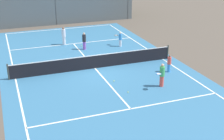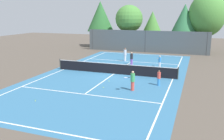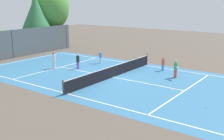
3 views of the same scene
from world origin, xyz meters
name	(u,v)px [view 3 (image 3 of 3)]	position (x,y,z in m)	size (l,w,h in m)	color
ground_plane	(113,77)	(0.00, 0.00, 0.00)	(80.00, 80.00, 0.00)	brown
court_surface	(113,77)	(0.00, 0.00, 0.00)	(13.00, 25.00, 0.01)	teal
tennis_net	(113,71)	(0.00, 0.00, 0.51)	(11.90, 0.10, 1.10)	#333833
perimeter_fence	(12,44)	(0.00, 14.00, 1.60)	(18.00, 0.12, 3.20)	#515B60
tree_2	(51,8)	(8.21, 16.52, 5.44)	(5.13, 5.04, 8.52)	brown
tree_4	(36,13)	(5.22, 16.02, 4.87)	(3.76, 3.76, 6.97)	brown
player_0	(78,61)	(0.49, 4.51, 0.74)	(0.31, 0.31, 1.45)	purple
player_1	(100,57)	(3.64, 4.27, 0.67)	(0.56, 0.85, 1.28)	silver
player_2	(176,69)	(2.97, -4.38, 0.78)	(0.83, 0.75, 1.50)	#E54C3F
player_3	(54,60)	(-0.83, 6.40, 0.81)	(0.34, 0.34, 1.59)	silver
player_4	(163,64)	(4.62, -2.42, 0.64)	(0.27, 0.27, 1.24)	#388CD8
ball_crate	(115,71)	(1.25, 0.64, 0.18)	(0.47, 0.30, 0.43)	blue
tennis_ball_0	(71,67)	(0.48, 5.42, 0.03)	(0.07, 0.07, 0.07)	#CCE533
tennis_ball_1	(164,84)	(0.67, -4.48, 0.03)	(0.07, 0.07, 0.07)	#CCE533
tennis_ball_2	(206,108)	(-2.45, -8.75, 0.03)	(0.07, 0.07, 0.07)	#CCE533
tennis_ball_3	(56,83)	(-4.10, 2.66, 0.03)	(0.07, 0.07, 0.07)	#CCE533
tennis_ball_4	(143,81)	(0.46, -2.65, 0.03)	(0.07, 0.07, 0.07)	#CCE533
tennis_ball_5	(136,65)	(5.24, 0.88, 0.03)	(0.07, 0.07, 0.07)	#CCE533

